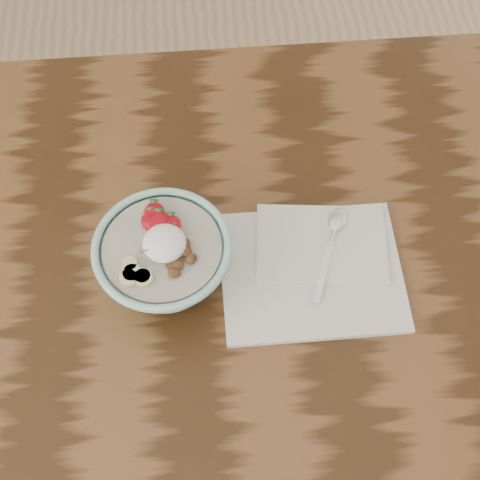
# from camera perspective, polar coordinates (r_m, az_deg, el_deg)

# --- Properties ---
(table) EXTENTS (1.60, 0.90, 0.75)m
(table) POSITION_cam_1_polar(r_m,az_deg,el_deg) (1.10, -4.30, -4.53)
(table) COLOR #331E0C
(table) RESTS_ON ground
(breakfast_bowl) EXTENTS (0.19, 0.19, 0.13)m
(breakfast_bowl) POSITION_cam_1_polar(r_m,az_deg,el_deg) (0.95, -6.46, -1.72)
(breakfast_bowl) COLOR #96CAB8
(breakfast_bowl) RESTS_ON table
(napkin) EXTENTS (0.27, 0.23, 0.02)m
(napkin) POSITION_cam_1_polar(r_m,az_deg,el_deg) (1.02, 6.27, -2.19)
(napkin) COLOR silver
(napkin) RESTS_ON table
(spoon) EXTENTS (0.08, 0.16, 0.01)m
(spoon) POSITION_cam_1_polar(r_m,az_deg,el_deg) (1.03, 8.02, 0.65)
(spoon) COLOR silver
(spoon) RESTS_ON napkin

